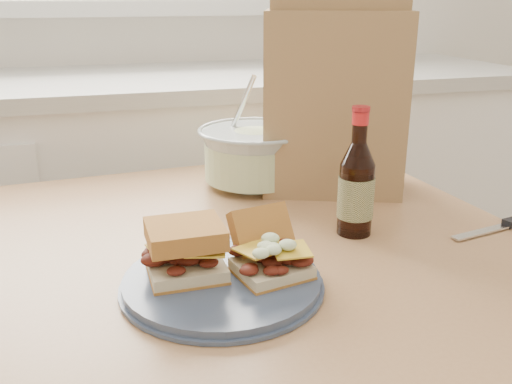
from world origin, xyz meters
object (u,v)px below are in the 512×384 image
object	(u,v)px
paper_bag	(333,103)
beer_bottle	(356,187)
dining_table	(251,303)
plate	(222,282)
coleslaw_bowl	(254,157)

from	to	relation	value
paper_bag	beer_bottle	bearing A→B (deg)	-83.30
beer_bottle	paper_bag	world-z (taller)	paper_bag
dining_table	beer_bottle	bearing A→B (deg)	-7.67
plate	paper_bag	bearing A→B (deg)	48.57
coleslaw_bowl	dining_table	bearing A→B (deg)	-107.48
paper_bag	coleslaw_bowl	bearing A→B (deg)	178.90
coleslaw_bowl	plate	bearing A→B (deg)	-112.02
coleslaw_bowl	beer_bottle	size ratio (longest dim) A/B	1.08
plate	coleslaw_bowl	distance (m)	0.46
dining_table	paper_bag	bearing A→B (deg)	39.30
dining_table	beer_bottle	distance (m)	0.27
dining_table	paper_bag	distance (m)	0.44
dining_table	coleslaw_bowl	bearing A→B (deg)	68.29
coleslaw_bowl	paper_bag	xyz separation A→B (m)	(0.15, -0.06, 0.12)
coleslaw_bowl	paper_bag	bearing A→B (deg)	-21.79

